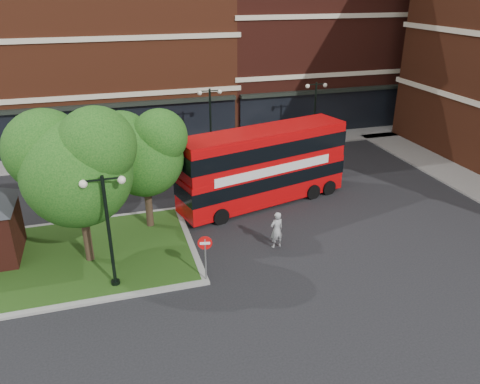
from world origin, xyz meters
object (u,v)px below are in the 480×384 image
object	(u,v)px
bus	(263,161)
car_white	(289,140)
car_silver	(117,150)
woman	(277,230)

from	to	relation	value
bus	car_white	bearing A→B (deg)	44.45
car_silver	car_white	size ratio (longest dim) A/B	1.00
bus	car_white	world-z (taller)	bus
bus	car_white	distance (m)	9.73
car_silver	car_white	world-z (taller)	car_silver
woman	car_white	size ratio (longest dim) A/B	0.41
bus	car_silver	bearing A→B (deg)	113.98
car_white	bus	bearing A→B (deg)	152.52
woman	car_silver	size ratio (longest dim) A/B	0.41
woman	car_silver	world-z (taller)	woman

